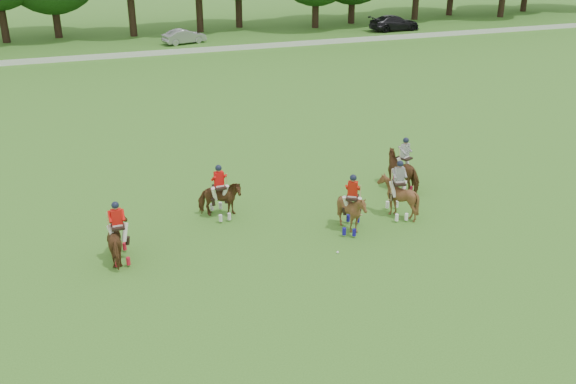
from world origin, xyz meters
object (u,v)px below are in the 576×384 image
object	(u,v)px
polo_stripe_b	(398,196)
polo_ball	(338,252)
polo_red_b	(220,199)
polo_stripe_a	(404,170)
polo_red_a	(119,240)
car_mid	(184,36)
polo_red_c	(352,211)
car_right	(394,23)

from	to	relation	value
polo_stripe_b	polo_ball	bearing A→B (deg)	-148.74
polo_red_b	polo_stripe_a	distance (m)	8.27
polo_red_a	polo_stripe_b	bearing A→B (deg)	0.30
car_mid	polo_red_a	xyz separation A→B (m)	(-9.52, -39.00, 0.15)
polo_stripe_b	polo_ball	world-z (taller)	polo_stripe_b
polo_red_b	polo_red_c	distance (m)	5.27
polo_red_a	polo_stripe_a	bearing A→B (deg)	11.07
car_right	polo_ball	xyz separation A→B (m)	(-23.71, -41.05, -0.72)
polo_red_b	polo_stripe_b	size ratio (longest dim) A/B	0.94
polo_red_c	car_mid	bearing A→B (deg)	88.64
car_right	polo_stripe_a	world-z (taller)	polo_stripe_a
polo_red_a	polo_stripe_b	xyz separation A→B (m)	(10.85, 0.06, 0.05)
polo_red_a	car_right	bearing A→B (deg)	51.43
polo_red_c	polo_stripe_b	world-z (taller)	polo_stripe_b
polo_red_c	polo_ball	size ratio (longest dim) A/B	25.59
car_mid	polo_red_c	world-z (taller)	polo_red_c
car_right	polo_red_a	bearing A→B (deg)	138.60
polo_red_a	polo_red_b	size ratio (longest dim) A/B	1.01
polo_red_a	polo_red_b	distance (m)	4.70
car_mid	polo_stripe_a	distance (m)	36.69
polo_red_a	polo_ball	xyz separation A→B (m)	(7.38, -2.05, -0.76)
polo_red_a	polo_red_b	xyz separation A→B (m)	(4.12, 2.26, -0.02)
polo_red_c	polo_stripe_a	bearing A→B (deg)	37.86
car_right	polo_red_c	xyz separation A→B (m)	(-22.51, -39.53, 0.07)
polo_red_c	polo_stripe_a	xyz separation A→B (m)	(3.80, 2.95, 0.04)
polo_red_a	car_mid	bearing A→B (deg)	76.28
car_mid	polo_stripe_b	world-z (taller)	polo_stripe_b
car_right	polo_ball	bearing A→B (deg)	147.15
car_mid	polo_stripe_a	xyz separation A→B (m)	(2.86, -36.58, 0.21)
polo_red_a	polo_red_c	world-z (taller)	polo_red_c
polo_stripe_b	polo_red_a	bearing A→B (deg)	-179.70
car_mid	polo_ball	world-z (taller)	car_mid
polo_stripe_a	polo_red_b	bearing A→B (deg)	-178.87
car_right	polo_stripe_a	size ratio (longest dim) A/B	2.22
polo_red_a	polo_red_b	bearing A→B (deg)	28.75
polo_red_c	car_right	bearing A→B (deg)	60.34
car_right	polo_stripe_a	distance (m)	41.09
polo_red_c	polo_stripe_a	world-z (taller)	polo_stripe_a
polo_red_b	polo_ball	distance (m)	5.45
car_mid	polo_stripe_b	distance (m)	38.96
car_right	polo_red_b	bearing A→B (deg)	140.88
car_right	polo_red_b	xyz separation A→B (m)	(-26.98, -36.74, 0.02)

